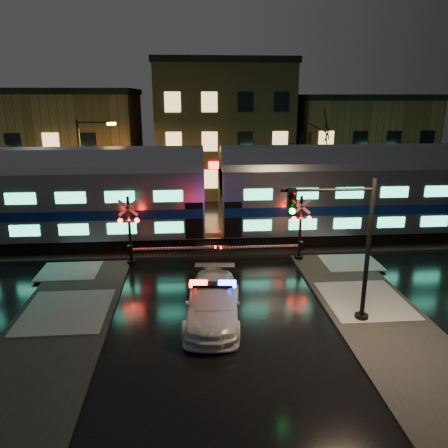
{
  "coord_description": "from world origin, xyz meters",
  "views": [
    {
      "loc": [
        -1.17,
        -20.12,
        8.86
      ],
      "look_at": [
        0.65,
        2.5,
        2.2
      ],
      "focal_mm": 35.0,
      "sensor_mm": 36.0,
      "label": 1
    }
  ],
  "objects_px": {
    "crossing_signal_right": "(294,235)",
    "crossing_signal_left": "(137,238)",
    "traffic_light": "(345,250)",
    "police_car": "(213,303)",
    "streetlight": "(85,169)"
  },
  "relations": [
    {
      "from": "police_car",
      "to": "streetlight",
      "type": "xyz_separation_m",
      "value": [
        -7.63,
        13.01,
        3.51
      ]
    },
    {
      "from": "police_car",
      "to": "crossing_signal_right",
      "type": "relative_size",
      "value": 1.05
    },
    {
      "from": "police_car",
      "to": "crossing_signal_left",
      "type": "height_order",
      "value": "crossing_signal_left"
    },
    {
      "from": "crossing_signal_right",
      "to": "crossing_signal_left",
      "type": "xyz_separation_m",
      "value": [
        -8.52,
        0.0,
        0.06
      ]
    },
    {
      "from": "police_car",
      "to": "traffic_light",
      "type": "relative_size",
      "value": 0.93
    },
    {
      "from": "crossing_signal_left",
      "to": "traffic_light",
      "type": "distance_m",
      "value": 11.33
    },
    {
      "from": "crossing_signal_right",
      "to": "streetlight",
      "type": "xyz_separation_m",
      "value": [
        -12.44,
        6.7,
        2.77
      ]
    },
    {
      "from": "crossing_signal_right",
      "to": "traffic_light",
      "type": "height_order",
      "value": "traffic_light"
    },
    {
      "from": "crossing_signal_left",
      "to": "streetlight",
      "type": "height_order",
      "value": "streetlight"
    },
    {
      "from": "police_car",
      "to": "traffic_light",
      "type": "xyz_separation_m",
      "value": [
        5.13,
        -0.6,
        2.36
      ]
    },
    {
      "from": "crossing_signal_right",
      "to": "crossing_signal_left",
      "type": "bearing_deg",
      "value": 179.98
    },
    {
      "from": "crossing_signal_left",
      "to": "traffic_light",
      "type": "bearing_deg",
      "value": -38.01
    },
    {
      "from": "crossing_signal_right",
      "to": "streetlight",
      "type": "distance_m",
      "value": 14.4
    },
    {
      "from": "police_car",
      "to": "streetlight",
      "type": "height_order",
      "value": "streetlight"
    },
    {
      "from": "crossing_signal_left",
      "to": "streetlight",
      "type": "xyz_separation_m",
      "value": [
        -3.91,
        6.7,
        2.71
      ]
    }
  ]
}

